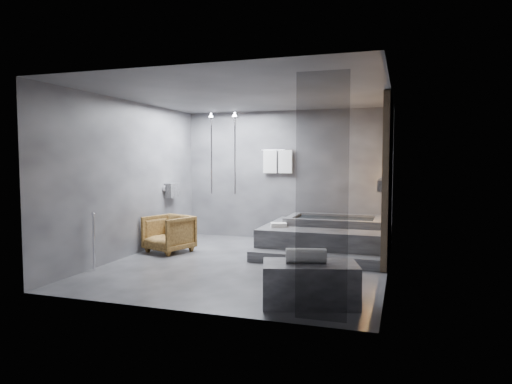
% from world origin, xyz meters
% --- Properties ---
extents(room, '(5.00, 5.04, 2.82)m').
position_xyz_m(room, '(0.40, 0.24, 1.73)').
color(room, '#2C2C2F').
rests_on(room, ground).
extents(tub_deck, '(2.20, 2.00, 0.50)m').
position_xyz_m(tub_deck, '(1.05, 1.45, 0.25)').
color(tub_deck, '#313134').
rests_on(tub_deck, ground).
extents(tub_step, '(2.20, 0.36, 0.18)m').
position_xyz_m(tub_step, '(1.05, 0.27, 0.09)').
color(tub_step, '#313134').
rests_on(tub_step, ground).
extents(concrete_bench, '(1.25, 0.91, 0.51)m').
position_xyz_m(concrete_bench, '(1.41, -1.81, 0.25)').
color(concrete_bench, '#373639').
rests_on(concrete_bench, ground).
extents(driftwood_chair, '(0.96, 0.98, 0.70)m').
position_xyz_m(driftwood_chair, '(-1.74, 0.46, 0.35)').
color(driftwood_chair, '#482E12').
rests_on(driftwood_chair, ground).
extents(rolled_towel, '(0.51, 0.30, 0.17)m').
position_xyz_m(rolled_towel, '(1.36, -1.81, 0.59)').
color(rolled_towel, white).
rests_on(rolled_towel, concrete_bench).
extents(deck_towel, '(0.34, 0.30, 0.08)m').
position_xyz_m(deck_towel, '(0.28, 0.94, 0.54)').
color(deck_towel, white).
rests_on(deck_towel, tub_deck).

